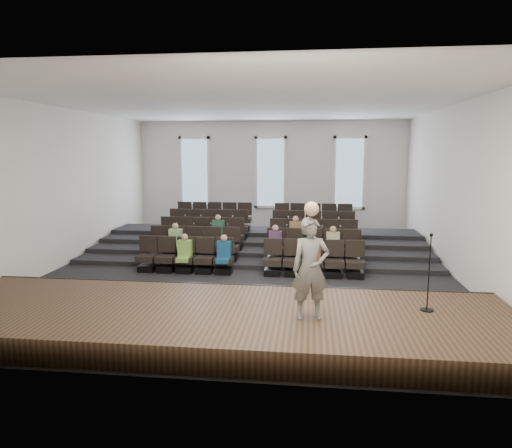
# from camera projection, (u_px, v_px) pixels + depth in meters

# --- Properties ---
(ground) EXTENTS (14.00, 14.00, 0.00)m
(ground) POSITION_uv_depth(u_px,v_px,m) (251.00, 269.00, 14.16)
(ground) COLOR black
(ground) RESTS_ON ground
(ceiling) EXTENTS (12.00, 14.00, 0.02)m
(ceiling) POSITION_uv_depth(u_px,v_px,m) (250.00, 104.00, 13.38)
(ceiling) COLOR white
(ceiling) RESTS_ON ground
(wall_back) EXTENTS (12.00, 0.04, 5.00)m
(wall_back) POSITION_uv_depth(u_px,v_px,m) (271.00, 177.00, 20.65)
(wall_back) COLOR silver
(wall_back) RESTS_ON ground
(wall_front) EXTENTS (12.00, 0.04, 5.00)m
(wall_front) POSITION_uv_depth(u_px,v_px,m) (190.00, 226.00, 6.88)
(wall_front) COLOR silver
(wall_front) RESTS_ON ground
(wall_left) EXTENTS (0.04, 14.00, 5.00)m
(wall_left) POSITION_uv_depth(u_px,v_px,m) (63.00, 187.00, 14.47)
(wall_left) COLOR silver
(wall_left) RESTS_ON ground
(wall_right) EXTENTS (0.04, 14.00, 5.00)m
(wall_right) POSITION_uv_depth(u_px,v_px,m) (458.00, 191.00, 13.07)
(wall_right) COLOR silver
(wall_right) RESTS_ON ground
(stage) EXTENTS (11.80, 3.60, 0.50)m
(stage) POSITION_uv_depth(u_px,v_px,m) (218.00, 322.00, 9.12)
(stage) COLOR #4A331F
(stage) RESTS_ON ground
(stage_lip) EXTENTS (11.80, 0.06, 0.52)m
(stage_lip) POSITION_uv_depth(u_px,v_px,m) (233.00, 294.00, 10.85)
(stage_lip) COLOR black
(stage_lip) RESTS_ON ground
(risers) EXTENTS (11.80, 4.80, 0.60)m
(risers) POSITION_uv_depth(u_px,v_px,m) (262.00, 243.00, 17.24)
(risers) COLOR black
(risers) RESTS_ON ground
(seating_rows) EXTENTS (6.80, 4.70, 1.67)m
(seating_rows) POSITION_uv_depth(u_px,v_px,m) (256.00, 239.00, 15.56)
(seating_rows) COLOR black
(seating_rows) RESTS_ON ground
(windows) EXTENTS (8.44, 0.10, 3.24)m
(windows) POSITION_uv_depth(u_px,v_px,m) (271.00, 172.00, 20.56)
(windows) COLOR white
(windows) RESTS_ON wall_back
(audience) EXTENTS (5.45, 2.64, 1.10)m
(audience) POSITION_uv_depth(u_px,v_px,m) (252.00, 242.00, 14.35)
(audience) COLOR #79AE45
(audience) RESTS_ON seating_rows
(speaker) EXTENTS (0.77, 0.57, 1.91)m
(speaker) POSITION_uv_depth(u_px,v_px,m) (310.00, 269.00, 8.48)
(speaker) COLOR slate
(speaker) RESTS_ON stage
(mic_stand) EXTENTS (0.26, 0.26, 1.56)m
(mic_stand) POSITION_uv_depth(u_px,v_px,m) (428.00, 288.00, 8.96)
(mic_stand) COLOR black
(mic_stand) RESTS_ON stage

